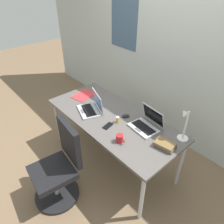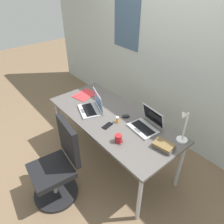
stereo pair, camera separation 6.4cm
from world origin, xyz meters
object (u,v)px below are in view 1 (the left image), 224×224
Objects in this scene: pill_bottle at (118,120)px; paper_folder_by_keyboard at (84,95)px; laptop_near_lamp at (146,124)px; cell_phone at (108,126)px; office_chair at (59,170)px; computer_mouse at (126,116)px; desk_lamp at (184,126)px; coffee_mug at (120,138)px; laptop_mid_desk at (91,108)px; book_stack at (165,145)px.

pill_bottle is 0.80m from paper_folder_by_keyboard.
laptop_near_lamp reaches higher than cell_phone.
computer_mouse is at bearing 83.97° from office_chair.
desk_lamp is 0.41× the size of office_chair.
cell_phone is 0.80m from paper_folder_by_keyboard.
coffee_mug is at bearing 56.64° from office_chair.
coffee_mug is (-0.42, -0.50, -0.15)m from desk_lamp.
paper_folder_by_keyboard is (-0.77, 0.20, -0.00)m from cell_phone.
laptop_mid_desk is at bearing 112.65° from office_chair.
coffee_mug is (0.28, -0.08, 0.04)m from cell_phone.
office_chair is (-0.09, -0.64, -0.35)m from cell_phone.
laptop_near_lamp is 4.48× the size of pill_bottle.
laptop_mid_desk is 0.42× the size of office_chair.
laptop_mid_desk is (-0.69, -0.27, 0.00)m from laptop_near_lamp.
laptop_near_lamp is 3.69× the size of computer_mouse.
laptop_mid_desk is 2.97× the size of cell_phone.
cell_phone is 0.14m from pill_bottle.
book_stack is at bearing 49.22° from office_chair.
pill_bottle is at bearing 12.32° from laptop_mid_desk.
laptop_mid_desk is at bearing -158.62° from laptop_near_lamp.
coffee_mug is 0.78m from office_chair.
cell_phone is 1.20× the size of coffee_mug.
office_chair reaches higher than computer_mouse.
coffee_mug is at bearing -14.54° from paper_folder_by_keyboard.
laptop_mid_desk is at bearing -170.78° from book_stack.
laptop_mid_desk is at bearing -20.86° from paper_folder_by_keyboard.
laptop_near_lamp is 2.60× the size of cell_phone.
office_chair is (-0.37, -0.57, -0.39)m from coffee_mug.
laptop_near_lamp is (-0.39, -0.11, -0.15)m from desk_lamp.
laptop_near_lamp is 0.88× the size of laptop_mid_desk.
laptop_near_lamp is 3.13× the size of coffee_mug.
office_chair reaches higher than cell_phone.
laptop_near_lamp is at bearing 163.22° from book_stack.
book_stack is 0.72× the size of paper_folder_by_keyboard.
laptop_near_lamp is 0.74m from laptop_mid_desk.
laptop_mid_desk reaches higher than paper_folder_by_keyboard.
laptop_mid_desk is 0.68m from coffee_mug.
desk_lamp is at bearing 76.55° from book_stack.
coffee_mug is 0.12× the size of office_chair.
cell_phone is (-0.70, -0.43, -0.19)m from desk_lamp.
computer_mouse is 1.22× the size of pill_bottle.
coffee_mug is (-0.03, -0.39, -0.00)m from laptop_near_lamp.
pill_bottle is (-0.29, -0.18, -0.01)m from laptop_near_lamp.
desk_lamp is 1.13× the size of laptop_near_lamp.
paper_folder_by_keyboard is at bearing 128.96° from office_chair.
pill_bottle is (0.40, 0.09, -0.01)m from laptop_mid_desk.
desk_lamp reaches higher than book_stack.
coffee_mug reaches higher than pill_bottle.
laptop_mid_desk reaches higher than office_chair.
book_stack reaches higher than paper_folder_by_keyboard.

